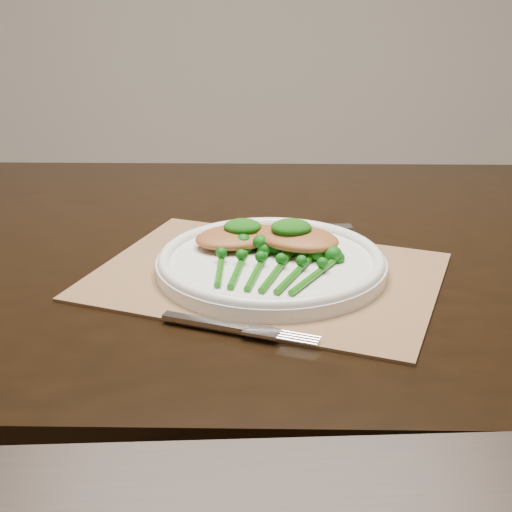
{
  "coord_description": "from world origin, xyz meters",
  "views": [
    {
      "loc": [
        0.09,
        -1.07,
        1.12
      ],
      "look_at": [
        0.11,
        -0.23,
        0.78
      ],
      "focal_mm": 50.0,
      "sensor_mm": 36.0,
      "label": 1
    }
  ],
  "objects_px": {
    "broccolini_bundle": "(267,270)",
    "placemat": "(266,276)",
    "chicken_fillet_left": "(238,237)",
    "dining_table": "(261,454)",
    "dinner_plate": "(271,262)"
  },
  "relations": [
    {
      "from": "broccolini_bundle",
      "to": "placemat",
      "type": "bearing_deg",
      "value": 105.66
    },
    {
      "from": "placemat",
      "to": "chicken_fillet_left",
      "type": "height_order",
      "value": "chicken_fillet_left"
    },
    {
      "from": "placemat",
      "to": "broccolini_bundle",
      "type": "height_order",
      "value": "broccolini_bundle"
    },
    {
      "from": "broccolini_bundle",
      "to": "dining_table",
      "type": "bearing_deg",
      "value": 106.98
    },
    {
      "from": "dinner_plate",
      "to": "broccolini_bundle",
      "type": "distance_m",
      "value": 0.05
    },
    {
      "from": "dining_table",
      "to": "broccolini_bundle",
      "type": "height_order",
      "value": "broccolini_bundle"
    },
    {
      "from": "chicken_fillet_left",
      "to": "placemat",
      "type": "bearing_deg",
      "value": -79.01
    },
    {
      "from": "placemat",
      "to": "dinner_plate",
      "type": "height_order",
      "value": "dinner_plate"
    },
    {
      "from": "chicken_fillet_left",
      "to": "broccolini_bundle",
      "type": "xyz_separation_m",
      "value": [
        0.04,
        -0.1,
        -0.01
      ]
    },
    {
      "from": "dinner_plate",
      "to": "dining_table",
      "type": "bearing_deg",
      "value": 94.54
    },
    {
      "from": "dinner_plate",
      "to": "broccolini_bundle",
      "type": "relative_size",
      "value": 1.53
    },
    {
      "from": "placemat",
      "to": "broccolini_bundle",
      "type": "distance_m",
      "value": 0.04
    },
    {
      "from": "dinner_plate",
      "to": "broccolini_bundle",
      "type": "xyz_separation_m",
      "value": [
        -0.01,
        -0.04,
        0.01
      ]
    },
    {
      "from": "dining_table",
      "to": "chicken_fillet_left",
      "type": "bearing_deg",
      "value": -114.66
    },
    {
      "from": "dining_table",
      "to": "dinner_plate",
      "type": "relative_size",
      "value": 5.53
    }
  ]
}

